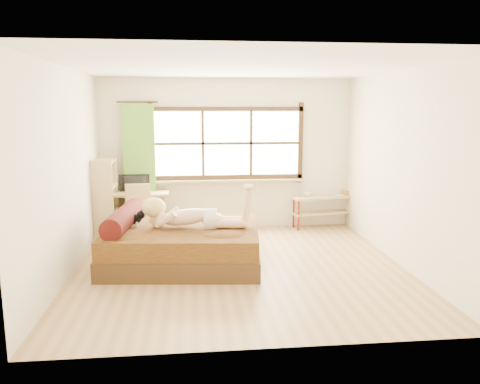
{
  "coord_description": "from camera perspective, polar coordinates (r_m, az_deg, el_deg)",
  "views": [
    {
      "loc": [
        -0.64,
        -6.16,
        2.16
      ],
      "look_at": [
        0.02,
        0.2,
        1.02
      ],
      "focal_mm": 35.0,
      "sensor_mm": 36.0,
      "label": 1
    }
  ],
  "objects": [
    {
      "name": "woman",
      "position": [
        6.51,
        -5.69,
        -1.6
      ],
      "size": [
        1.52,
        0.57,
        0.64
      ],
      "primitive_type": null,
      "rotation": [
        0.0,
        0.0,
        -0.1
      ],
      "color": "#E1B191",
      "rests_on": "bed"
    },
    {
      "name": "desk",
      "position": [
        8.31,
        -12.75,
        -0.68
      ],
      "size": [
        1.2,
        0.58,
        0.74
      ],
      "rotation": [
        0.0,
        0.0,
        0.03
      ],
      "color": "tan",
      "rests_on": "floor"
    },
    {
      "name": "wall_front",
      "position": [
        4.04,
        3.26,
        -1.49
      ],
      "size": [
        4.5,
        0.0,
        4.5
      ],
      "primitive_type": "plane",
      "rotation": [
        -1.57,
        0.0,
        0.0
      ],
      "color": "silver",
      "rests_on": "floor"
    },
    {
      "name": "floor",
      "position": [
        6.56,
        -0.02,
        -9.14
      ],
      "size": [
        4.5,
        4.5,
        0.0
      ],
      "primitive_type": "plane",
      "color": "#9E754C",
      "rests_on": "ground"
    },
    {
      "name": "bed",
      "position": [
        6.7,
        -7.35,
        -6.22
      ],
      "size": [
        2.28,
        1.9,
        0.8
      ],
      "rotation": [
        0.0,
        0.0,
        -0.1
      ],
      "color": "#351F10",
      "rests_on": "floor"
    },
    {
      "name": "curtain",
      "position": [
        8.4,
        -12.14,
        2.96
      ],
      "size": [
        0.55,
        0.1,
        2.2
      ],
      "primitive_type": "cube",
      "color": "#4A8725",
      "rests_on": "wall_back"
    },
    {
      "name": "monitor",
      "position": [
        8.32,
        -12.78,
        1.06
      ],
      "size": [
        0.52,
        0.08,
        0.3
      ],
      "primitive_type": "imported",
      "rotation": [
        0.0,
        0.0,
        3.17
      ],
      "color": "black",
      "rests_on": "desk"
    },
    {
      "name": "ceiling",
      "position": [
        6.22,
        -0.02,
        15.07
      ],
      "size": [
        4.5,
        4.5,
        0.0
      ],
      "primitive_type": "plane",
      "rotation": [
        3.14,
        0.0,
        0.0
      ],
      "color": "white",
      "rests_on": "wall_back"
    },
    {
      "name": "wall_back",
      "position": [
        8.47,
        -1.59,
        4.6
      ],
      "size": [
        4.5,
        0.0,
        4.5
      ],
      "primitive_type": "plane",
      "rotation": [
        1.57,
        0.0,
        0.0
      ],
      "color": "silver",
      "rests_on": "floor"
    },
    {
      "name": "wall_right",
      "position": [
        6.85,
        19.07,
        2.75
      ],
      "size": [
        0.0,
        4.5,
        4.5
      ],
      "primitive_type": "plane",
      "rotation": [
        1.57,
        0.0,
        -1.57
      ],
      "color": "silver",
      "rests_on": "floor"
    },
    {
      "name": "chair",
      "position": [
        7.97,
        -12.32,
        -2.05
      ],
      "size": [
        0.43,
        0.43,
        0.93
      ],
      "rotation": [
        0.0,
        0.0,
        0.03
      ],
      "color": "tan",
      "rests_on": "floor"
    },
    {
      "name": "window",
      "position": [
        8.43,
        -1.58,
        5.66
      ],
      "size": [
        2.8,
        0.16,
        1.46
      ],
      "color": "#FFEDBF",
      "rests_on": "wall_back"
    },
    {
      "name": "pipe_shelf",
      "position": [
        8.75,
        10.18,
        -1.49
      ],
      "size": [
        1.2,
        0.49,
        0.66
      ],
      "rotation": [
        0.0,
        0.0,
        0.17
      ],
      "color": "tan",
      "rests_on": "floor"
    },
    {
      "name": "cup",
      "position": [
        8.63,
        8.23,
        -0.22
      ],
      "size": [
        0.14,
        0.14,
        0.1
      ],
      "primitive_type": "imported",
      "rotation": [
        0.0,
        0.0,
        0.17
      ],
      "color": "gray",
      "rests_on": "pipe_shelf"
    },
    {
      "name": "bookshelf",
      "position": [
        8.12,
        -16.06,
        -0.78
      ],
      "size": [
        0.34,
        0.59,
        1.35
      ],
      "rotation": [
        0.0,
        0.0,
        0.01
      ],
      "color": "tan",
      "rests_on": "floor"
    },
    {
      "name": "book",
      "position": [
        8.77,
        11.4,
        -0.42
      ],
      "size": [
        0.18,
        0.23,
        0.02
      ],
      "primitive_type": "imported",
      "rotation": [
        0.0,
        0.0,
        0.17
      ],
      "color": "gray",
      "rests_on": "pipe_shelf"
    },
    {
      "name": "kitten",
      "position": [
        6.75,
        -13.08,
        -3.04
      ],
      "size": [
        0.33,
        0.16,
        0.25
      ],
      "primitive_type": null,
      "rotation": [
        0.0,
        0.0,
        -0.1
      ],
      "color": "black",
      "rests_on": "bed"
    },
    {
      "name": "wall_left",
      "position": [
        6.42,
        -20.45,
        2.2
      ],
      "size": [
        0.0,
        4.5,
        4.5
      ],
      "primitive_type": "plane",
      "rotation": [
        1.57,
        0.0,
        1.57
      ],
      "color": "silver",
      "rests_on": "floor"
    }
  ]
}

